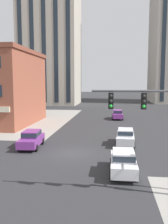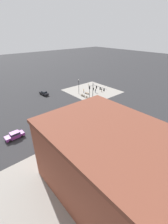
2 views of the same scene
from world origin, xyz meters
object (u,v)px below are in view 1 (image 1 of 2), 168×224
(car_main_northbound_near, at_px, (123,161))
(car_main_northbound_far, at_px, (125,136))
(car_main_southbound_near, at_px, (31,138))
(car_main_southbound_far, at_px, (117,114))

(car_main_northbound_near, height_order, car_main_northbound_far, same)
(car_main_northbound_near, bearing_deg, car_main_southbound_near, 145.26)
(car_main_northbound_far, xyz_separation_m, car_main_southbound_far, (-0.61, 18.44, 0.00))
(car_main_northbound_far, bearing_deg, car_main_northbound_near, -93.44)
(car_main_northbound_near, relative_size, car_main_southbound_far, 0.99)
(car_main_northbound_near, height_order, car_main_southbound_far, same)
(car_main_northbound_far, bearing_deg, car_main_southbound_far, 91.89)
(car_main_northbound_near, xyz_separation_m, car_main_northbound_far, (0.50, 8.39, 0.00))
(car_main_northbound_near, distance_m, car_main_southbound_far, 26.83)
(car_main_northbound_far, bearing_deg, car_main_southbound_near, -166.56)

